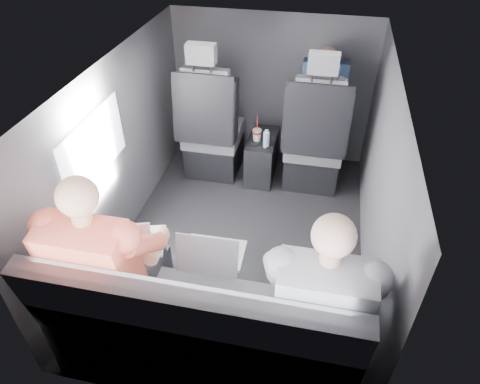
% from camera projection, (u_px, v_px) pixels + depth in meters
% --- Properties ---
extents(floor, '(2.60, 2.60, 0.00)m').
position_uv_depth(floor, '(242.00, 240.00, 3.31)').
color(floor, black).
rests_on(floor, ground).
extents(ceiling, '(2.60, 2.60, 0.00)m').
position_uv_depth(ceiling, '(243.00, 72.00, 2.48)').
color(ceiling, '#B2B2AD').
rests_on(ceiling, panel_back).
extents(panel_left, '(0.02, 2.60, 1.35)m').
position_uv_depth(panel_left, '(119.00, 153.00, 3.04)').
color(panel_left, '#56565B').
rests_on(panel_left, floor).
extents(panel_right, '(0.02, 2.60, 1.35)m').
position_uv_depth(panel_right, '(379.00, 184.00, 2.75)').
color(panel_right, '#56565B').
rests_on(panel_right, floor).
extents(panel_front, '(1.80, 0.02, 1.35)m').
position_uv_depth(panel_front, '(271.00, 89.00, 3.90)').
color(panel_front, '#56565B').
rests_on(panel_front, floor).
extents(panel_back, '(1.80, 0.02, 1.35)m').
position_uv_depth(panel_back, '(183.00, 331.00, 1.89)').
color(panel_back, '#56565B').
rests_on(panel_back, floor).
extents(side_window, '(0.02, 0.75, 0.42)m').
position_uv_depth(side_window, '(95.00, 148.00, 2.67)').
color(side_window, white).
rests_on(side_window, panel_left).
extents(seatbelt, '(0.35, 0.11, 0.59)m').
position_uv_depth(seatbelt, '(318.00, 112.00, 3.26)').
color(seatbelt, black).
rests_on(seatbelt, front_seat_right).
extents(front_seat_left, '(0.52, 0.58, 1.26)m').
position_uv_depth(front_seat_left, '(212.00, 135.00, 3.78)').
color(front_seat_left, black).
rests_on(front_seat_left, floor).
extents(front_seat_right, '(0.52, 0.58, 1.26)m').
position_uv_depth(front_seat_right, '(314.00, 146.00, 3.64)').
color(front_seat_right, black).
rests_on(front_seat_right, floor).
extents(center_console, '(0.24, 0.48, 0.41)m').
position_uv_depth(center_console, '(262.00, 157.00, 3.86)').
color(center_console, black).
rests_on(center_console, floor).
extents(rear_bench, '(1.60, 0.57, 0.92)m').
position_uv_depth(rear_bench, '(202.00, 333.00, 2.30)').
color(rear_bench, slate).
rests_on(rear_bench, floor).
extents(soda_cup, '(0.08, 0.08, 0.24)m').
position_uv_depth(soda_cup, '(257.00, 135.00, 3.66)').
color(soda_cup, white).
rests_on(soda_cup, center_console).
extents(water_bottle, '(0.06, 0.06, 0.16)m').
position_uv_depth(water_bottle, '(266.00, 139.00, 3.58)').
color(water_bottle, '#A0C0D8').
rests_on(water_bottle, center_console).
extents(laptop_white, '(0.39, 0.40, 0.25)m').
position_uv_depth(laptop_white, '(129.00, 243.00, 2.38)').
color(laptop_white, silver).
rests_on(laptop_white, passenger_rear_left).
extents(laptop_silver, '(0.34, 0.30, 0.24)m').
position_uv_depth(laptop_silver, '(212.00, 253.00, 2.32)').
color(laptop_silver, '#B3B3B8').
rests_on(laptop_silver, rear_bench).
extents(laptop_black, '(0.36, 0.34, 0.23)m').
position_uv_depth(laptop_black, '(313.00, 269.00, 2.23)').
color(laptop_black, black).
rests_on(laptop_black, passenger_rear_right).
extents(passenger_rear_left, '(0.53, 0.64, 1.26)m').
position_uv_depth(passenger_rear_left, '(110.00, 263.00, 2.25)').
color(passenger_rear_left, '#38383E').
rests_on(passenger_rear_left, rear_bench).
extents(passenger_rear_right, '(0.52, 0.63, 1.24)m').
position_uv_depth(passenger_rear_right, '(320.00, 299.00, 2.07)').
color(passenger_rear_right, navy).
rests_on(passenger_rear_right, rear_bench).
extents(passenger_front_right, '(0.37, 0.37, 0.72)m').
position_uv_depth(passenger_front_right, '(323.00, 96.00, 3.62)').
color(passenger_front_right, navy).
rests_on(passenger_front_right, front_seat_right).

